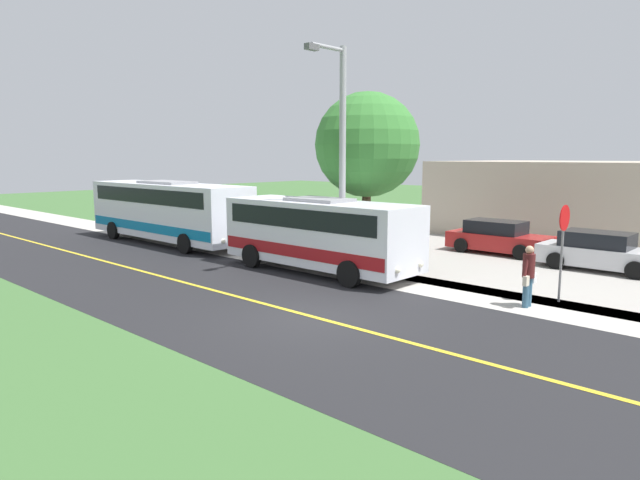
# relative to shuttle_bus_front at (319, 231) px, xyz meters

# --- Properties ---
(ground_plane) EXTENTS (120.00, 120.00, 0.00)m
(ground_plane) POSITION_rel_shuttle_bus_front_xyz_m (4.51, 3.95, -1.52)
(ground_plane) COLOR #3D6633
(road_surface) EXTENTS (8.00, 100.00, 0.01)m
(road_surface) POSITION_rel_shuttle_bus_front_xyz_m (4.51, 3.95, -1.52)
(road_surface) COLOR black
(road_surface) RESTS_ON ground
(sidewalk) EXTENTS (2.40, 100.00, 0.01)m
(sidewalk) POSITION_rel_shuttle_bus_front_xyz_m (-0.69, 3.95, -1.52)
(sidewalk) COLOR #B2ADA3
(sidewalk) RESTS_ON ground
(parking_lot_surface) EXTENTS (14.00, 36.00, 0.01)m
(parking_lot_surface) POSITION_rel_shuttle_bus_front_xyz_m (-7.89, 6.95, -1.52)
(parking_lot_surface) COLOR #9E9991
(parking_lot_surface) RESTS_ON ground
(road_centre_line) EXTENTS (0.16, 100.00, 0.00)m
(road_centre_line) POSITION_rel_shuttle_bus_front_xyz_m (4.51, 3.95, -1.51)
(road_centre_line) COLOR gold
(road_centre_line) RESTS_ON ground
(shuttle_bus_front) EXTENTS (2.66, 8.05, 2.75)m
(shuttle_bus_front) POSITION_rel_shuttle_bus_front_xyz_m (0.00, 0.00, 0.00)
(shuttle_bus_front) COLOR white
(shuttle_bus_front) RESTS_ON ground
(transit_bus_rear) EXTENTS (2.73, 10.67, 3.06)m
(transit_bus_rear) POSITION_rel_shuttle_bus_front_xyz_m (-0.03, -10.25, 0.16)
(transit_bus_rear) COLOR white
(transit_bus_rear) RESTS_ON ground
(pedestrian_with_bags) EXTENTS (0.72, 0.34, 1.77)m
(pedestrian_with_bags) POSITION_rel_shuttle_bus_front_xyz_m (-0.39, 7.73, -0.56)
(pedestrian_with_bags) COLOR #335972
(pedestrian_with_bags) RESTS_ON ground
(stop_sign) EXTENTS (0.76, 0.07, 2.88)m
(stop_sign) POSITION_rel_shuttle_bus_front_xyz_m (-1.59, 8.21, 0.44)
(stop_sign) COLOR slate
(stop_sign) RESTS_ON ground
(street_light_pole) EXTENTS (1.97, 0.24, 8.09)m
(street_light_pole) POSITION_rel_shuttle_bus_front_xyz_m (-0.37, 0.68, 2.93)
(street_light_pole) COLOR #9E9EA3
(street_light_pole) RESTS_ON ground
(parked_car_near) EXTENTS (2.03, 4.40, 1.45)m
(parked_car_near) POSITION_rel_shuttle_bus_front_xyz_m (-8.34, 3.10, -0.83)
(parked_car_near) COLOR #A51E1E
(parked_car_near) RESTS_ON ground
(parked_car_far) EXTENTS (2.04, 4.41, 1.45)m
(parked_car_far) POSITION_rel_shuttle_bus_front_xyz_m (-7.42, 7.59, -0.83)
(parked_car_far) COLOR silver
(parked_car_far) RESTS_ON ground
(tree_curbside) EXTENTS (4.19, 4.19, 6.81)m
(tree_curbside) POSITION_rel_shuttle_bus_front_xyz_m (-2.89, -0.08, 3.18)
(tree_curbside) COLOR #4C3826
(tree_curbside) RESTS_ON ground
(commercial_building) EXTENTS (10.00, 19.58, 3.99)m
(commercial_building) POSITION_rel_shuttle_bus_front_xyz_m (-16.89, 6.60, 0.47)
(commercial_building) COLOR #B7A893
(commercial_building) RESTS_ON ground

